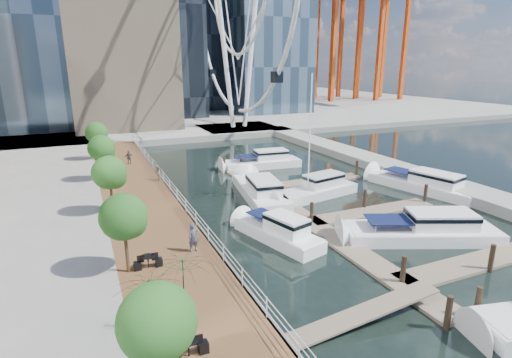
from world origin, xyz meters
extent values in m
plane|color=black|center=(0.00, 0.00, 0.00)|extent=(520.00, 520.00, 0.00)
cube|color=brown|center=(-9.00, 15.00, 0.50)|extent=(6.00, 60.00, 1.00)
cube|color=#595954|center=(-6.00, 15.00, 0.50)|extent=(0.25, 60.00, 1.00)
cube|color=gray|center=(0.00, 102.00, 0.50)|extent=(200.00, 114.00, 1.00)
cube|color=gray|center=(20.00, 20.00, 0.50)|extent=(4.00, 60.00, 1.00)
cube|color=gray|center=(14.00, 52.00, 0.50)|extent=(14.00, 12.00, 1.00)
cube|color=#6D6051|center=(3.00, 10.00, 0.10)|extent=(2.00, 32.00, 0.20)
cube|color=#6D6051|center=(9.00, -2.00, 0.10)|extent=(12.00, 2.00, 0.20)
cube|color=#6D6051|center=(9.00, 8.00, 0.10)|extent=(12.00, 2.00, 0.20)
cube|color=#6D6051|center=(9.00, 18.00, 0.10)|extent=(12.00, 2.00, 0.20)
cylinder|color=white|center=(11.50, 52.00, 14.00)|extent=(0.80, 0.80, 26.00)
cylinder|color=white|center=(16.50, 52.00, 14.00)|extent=(0.80, 0.80, 26.00)
sphere|color=#265B1E|center=(-11.40, -6.00, 4.30)|extent=(2.60, 2.60, 2.60)
cylinder|color=#3F2B1C|center=(-11.40, 4.00, 2.20)|extent=(0.20, 0.20, 2.40)
sphere|color=#265B1E|center=(-11.40, 4.00, 4.30)|extent=(2.60, 2.60, 2.60)
cylinder|color=#3F2B1C|center=(-11.40, 14.00, 2.20)|extent=(0.20, 0.20, 2.40)
sphere|color=#265B1E|center=(-11.40, 14.00, 4.30)|extent=(2.60, 2.60, 2.60)
cylinder|color=#3F2B1C|center=(-11.40, 24.00, 2.20)|extent=(0.20, 0.20, 2.40)
sphere|color=#265B1E|center=(-11.40, 24.00, 4.30)|extent=(2.60, 2.60, 2.60)
cylinder|color=#3F2B1C|center=(-11.40, 34.00, 2.20)|extent=(0.20, 0.20, 2.40)
sphere|color=#265B1E|center=(-11.40, 34.00, 4.30)|extent=(2.60, 2.60, 2.60)
imported|color=#45465C|center=(-7.35, 5.00, 1.93)|extent=(0.76, 0.58, 1.87)
imported|color=gray|center=(-6.50, 21.89, 1.76)|extent=(0.68, 0.81, 1.51)
imported|color=#33353F|center=(-8.27, 30.08, 1.81)|extent=(0.96, 0.43, 1.62)
imported|color=#103D16|center=(-9.39, -0.89, 2.36)|extent=(3.89, 3.92, 2.71)
imported|color=#103A10|center=(-11.07, -1.95, 2.32)|extent=(3.46, 3.51, 2.64)
camera|label=1|loc=(-12.91, -17.33, 12.22)|focal=28.00mm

